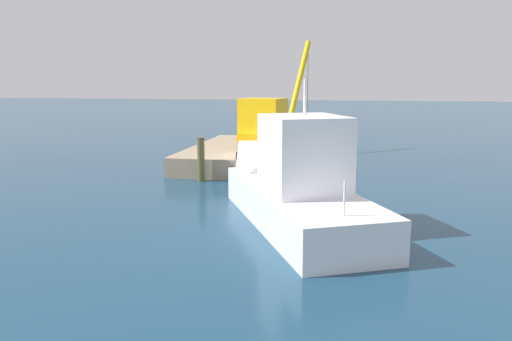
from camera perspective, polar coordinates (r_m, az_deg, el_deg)
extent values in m
plane|color=navy|center=(27.59, -0.69, -0.54)|extent=(200.00, 200.00, 0.00)
cube|color=gray|center=(31.45, 0.81, 1.76)|extent=(11.49, 8.43, 1.06)
cube|color=orange|center=(32.10, 2.46, 4.18)|extent=(7.06, 3.94, 0.45)
cube|color=yellow|center=(29.79, 0.76, 6.09)|extent=(2.36, 2.74, 2.00)
cylinder|color=black|center=(29.52, 3.01, 3.21)|extent=(1.04, 0.52, 1.00)
cylinder|color=black|center=(30.49, -1.34, 3.44)|extent=(1.04, 0.52, 1.00)
cylinder|color=black|center=(33.89, 5.88, 4.06)|extent=(1.04, 0.52, 1.00)
cylinder|color=black|center=(34.74, 1.99, 4.26)|extent=(1.04, 0.52, 1.00)
cylinder|color=#E5B20C|center=(35.66, 4.82, 9.97)|extent=(4.20, 1.21, 5.47)
cube|color=#E5B20C|center=(33.92, 3.73, 5.29)|extent=(1.00, 1.00, 0.50)
cylinder|color=#4C4C19|center=(37.54, 5.74, 9.24)|extent=(0.04, 0.04, 6.20)
cylinder|color=#333333|center=(28.89, 5.53, 2.82)|extent=(0.28, 0.28, 0.79)
cylinder|color=orange|center=(28.80, 5.56, 4.37)|extent=(0.34, 0.34, 0.79)
sphere|color=tan|center=(28.75, 5.58, 5.38)|extent=(0.23, 0.23, 0.23)
cube|color=silver|center=(24.82, -0.28, -0.53)|extent=(4.38, 2.26, 2.92)
cube|color=silver|center=(24.66, -0.30, 0.67)|extent=(2.58, 1.82, 1.73)
cylinder|color=black|center=(23.83, 1.60, -3.68)|extent=(0.90, 0.33, 0.88)
cylinder|color=black|center=(23.95, -2.53, -3.62)|extent=(0.90, 0.33, 0.88)
cylinder|color=black|center=(26.17, 1.81, 1.38)|extent=(0.90, 0.33, 0.88)
cylinder|color=black|center=(26.27, -1.95, 1.41)|extent=(0.90, 0.33, 0.88)
cube|color=white|center=(18.37, 4.71, -5.39)|extent=(9.94, 6.91, 2.25)
cone|color=white|center=(22.79, 0.76, -2.30)|extent=(4.35, 4.24, 3.10)
cube|color=white|center=(17.44, 5.34, 1.86)|extent=(3.70, 3.50, 2.57)
cylinder|color=white|center=(17.27, 5.44, 8.05)|extent=(0.10, 0.10, 1.20)
cylinder|color=silver|center=(21.14, 1.79, 1.19)|extent=(0.06, 0.06, 1.00)
cylinder|color=silver|center=(14.54, 9.77, -3.05)|extent=(0.06, 0.06, 1.00)
cylinder|color=brown|center=(26.02, -6.12, 1.24)|extent=(0.37, 0.37, 2.22)
cylinder|color=brown|center=(24.98, 3.91, 0.22)|extent=(0.36, 0.36, 1.63)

